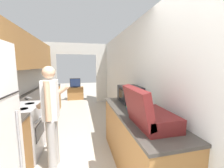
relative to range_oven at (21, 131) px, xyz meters
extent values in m
cube|color=#9E6B38|center=(-0.15, 1.04, 1.45)|extent=(0.32, 3.77, 0.77)
cube|color=silver|center=(2.20, 0.11, 0.79)|extent=(0.06, 7.48, 2.50)
cube|color=silver|center=(-0.18, 3.28, 0.56)|extent=(0.65, 0.06, 2.05)
cube|color=silver|center=(2.05, 3.28, 0.56)|extent=(0.65, 0.06, 2.05)
cube|color=silver|center=(0.93, 3.28, 1.81)|extent=(2.88, 0.06, 0.45)
cube|color=#9E6B38|center=(-0.01, -0.61, -0.02)|extent=(0.60, 0.47, 0.88)
cube|color=#9E6B38|center=(-0.01, 1.65, -0.02)|extent=(0.60, 2.55, 0.88)
cube|color=#3D3833|center=(-0.01, 1.65, 0.43)|extent=(0.62, 2.56, 0.03)
cube|color=#9E6B38|center=(1.87, -0.72, -0.02)|extent=(0.60, 1.90, 0.88)
cube|color=#3D3833|center=(1.87, -0.72, 0.43)|extent=(0.62, 1.92, 0.03)
cylinder|color=#99999E|center=(0.39, -1.01, 0.31)|extent=(0.02, 0.02, 0.74)
cube|color=#B7B7BC|center=(0.00, 0.00, -0.01)|extent=(0.62, 0.75, 0.91)
cube|color=black|center=(0.32, 0.00, -0.01)|extent=(0.01, 0.51, 0.27)
cylinder|color=#B7B7BC|center=(0.34, 0.00, 0.22)|extent=(0.02, 0.60, 0.02)
cylinder|color=#232328|center=(0.13, -0.16, 0.45)|extent=(0.16, 0.16, 0.01)
cylinder|color=#232328|center=(0.13, 0.16, 0.45)|extent=(0.16, 0.16, 0.01)
cylinder|color=#232328|center=(-0.12, -0.16, 0.45)|extent=(0.16, 0.16, 0.01)
cylinder|color=#232328|center=(-0.12, 0.16, 0.45)|extent=(0.16, 0.16, 0.01)
cylinder|color=#9E9E9E|center=(0.60, -0.51, -0.06)|extent=(0.14, 0.14, 0.80)
cylinder|color=#9E9E9E|center=(0.61, -0.34, -0.06)|extent=(0.14, 0.14, 0.80)
cube|color=white|center=(0.60, -0.42, 0.64)|extent=(0.22, 0.22, 0.60)
cylinder|color=#DBAD89|center=(0.60, -0.57, 0.65)|extent=(0.08, 0.08, 0.57)
cylinder|color=#DBAD89|center=(0.61, -0.28, 0.65)|extent=(0.52, 0.11, 0.39)
sphere|color=#DBAD89|center=(0.60, -0.42, 1.05)|extent=(0.18, 0.18, 0.18)
cube|color=#5B1919|center=(1.87, -1.19, 0.53)|extent=(0.39, 0.59, 0.16)
cube|color=#5B1919|center=(1.66, -1.19, 0.71)|extent=(0.17, 0.59, 0.40)
cube|color=#2D2D33|center=(1.87, -0.89, 0.66)|extent=(0.24, 0.02, 0.10)
cube|color=black|center=(1.97, -0.15, 0.60)|extent=(0.36, 0.52, 0.30)
cube|color=black|center=(1.78, -0.21, 0.60)|extent=(0.01, 0.31, 0.21)
cube|color=#38383D|center=(1.78, 0.02, 0.60)|extent=(0.01, 0.10, 0.22)
cube|color=#2D4C99|center=(1.88, -0.65, 0.46)|extent=(0.25, 0.25, 0.02)
cube|color=#33894C|center=(1.87, -0.66, 0.48)|extent=(0.21, 0.31, 0.02)
cube|color=#9E6B38|center=(0.82, 4.06, -0.17)|extent=(0.73, 0.42, 0.58)
cube|color=black|center=(0.82, 4.02, 0.13)|extent=(0.21, 0.16, 0.02)
cube|color=black|center=(0.82, 4.02, 0.34)|extent=(0.48, 0.04, 0.41)
cube|color=navy|center=(0.82, 4.00, 0.34)|extent=(0.44, 0.01, 0.36)
cube|color=#B7B7BC|center=(-0.05, 0.67, 0.45)|extent=(0.16, 0.17, 0.00)
cube|color=black|center=(-0.05, 0.51, 0.46)|extent=(0.09, 0.10, 0.02)
camera|label=1|loc=(1.05, -2.58, 1.15)|focal=22.00mm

